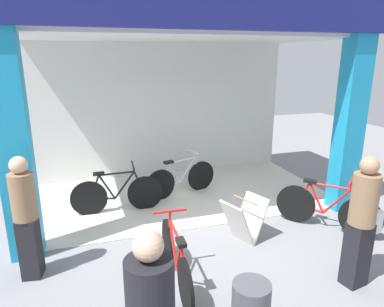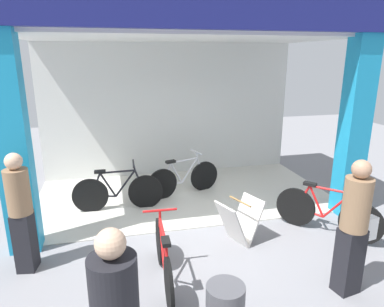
{
  "view_description": "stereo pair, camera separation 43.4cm",
  "coord_description": "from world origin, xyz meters",
  "px_view_note": "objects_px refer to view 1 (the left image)",
  "views": [
    {
      "loc": [
        -1.87,
        -5.17,
        2.92
      ],
      "look_at": [
        0.0,
        0.78,
        1.15
      ],
      "focal_mm": 32.21,
      "sensor_mm": 36.0,
      "label": 1
    },
    {
      "loc": [
        -1.45,
        -5.29,
        2.92
      ],
      "look_at": [
        0.0,
        0.78,
        1.15
      ],
      "focal_mm": 32.21,
      "sensor_mm": 36.0,
      "label": 2
    }
  ],
  "objects_px": {
    "bicycle_inside_0": "(181,179)",
    "bicycle_inside_1": "(117,194)",
    "sandwich_board_sign": "(244,220)",
    "bicycle_parked_1": "(176,259)",
    "pedestrian_2": "(26,217)",
    "pedestrian_3": "(362,221)",
    "bicycle_parked_0": "(326,208)"
  },
  "relations": [
    {
      "from": "bicycle_inside_0",
      "to": "bicycle_inside_1",
      "type": "distance_m",
      "value": 1.48
    },
    {
      "from": "bicycle_inside_0",
      "to": "sandwich_board_sign",
      "type": "relative_size",
      "value": 2.09
    },
    {
      "from": "bicycle_parked_1",
      "to": "pedestrian_2",
      "type": "distance_m",
      "value": 2.05
    },
    {
      "from": "bicycle_parked_1",
      "to": "sandwich_board_sign",
      "type": "distance_m",
      "value": 1.55
    },
    {
      "from": "sandwich_board_sign",
      "to": "pedestrian_3",
      "type": "xyz_separation_m",
      "value": [
        0.92,
        -1.45,
        0.55
      ]
    },
    {
      "from": "bicycle_inside_0",
      "to": "bicycle_parked_0",
      "type": "bearing_deg",
      "value": -48.37
    },
    {
      "from": "bicycle_parked_0",
      "to": "pedestrian_2",
      "type": "bearing_deg",
      "value": 178.93
    },
    {
      "from": "bicycle_inside_0",
      "to": "pedestrian_2",
      "type": "relative_size",
      "value": 0.96
    },
    {
      "from": "bicycle_inside_1",
      "to": "bicycle_parked_1",
      "type": "distance_m",
      "value": 2.51
    },
    {
      "from": "bicycle_inside_1",
      "to": "pedestrian_2",
      "type": "height_order",
      "value": "pedestrian_2"
    },
    {
      "from": "bicycle_parked_0",
      "to": "pedestrian_3",
      "type": "relative_size",
      "value": 0.78
    },
    {
      "from": "bicycle_inside_1",
      "to": "bicycle_parked_1",
      "type": "relative_size",
      "value": 1.03
    },
    {
      "from": "pedestrian_3",
      "to": "bicycle_parked_1",
      "type": "bearing_deg",
      "value": 163.08
    },
    {
      "from": "pedestrian_2",
      "to": "bicycle_inside_1",
      "type": "bearing_deg",
      "value": 51.85
    },
    {
      "from": "bicycle_inside_0",
      "to": "pedestrian_3",
      "type": "bearing_deg",
      "value": -69.23
    },
    {
      "from": "sandwich_board_sign",
      "to": "pedestrian_2",
      "type": "bearing_deg",
      "value": 179.73
    },
    {
      "from": "bicycle_parked_0",
      "to": "sandwich_board_sign",
      "type": "distance_m",
      "value": 1.53
    },
    {
      "from": "bicycle_inside_0",
      "to": "bicycle_inside_1",
      "type": "xyz_separation_m",
      "value": [
        -1.4,
        -0.46,
        0.01
      ]
    },
    {
      "from": "bicycle_inside_1",
      "to": "bicycle_parked_1",
      "type": "height_order",
      "value": "bicycle_inside_1"
    },
    {
      "from": "bicycle_parked_1",
      "to": "pedestrian_3",
      "type": "xyz_separation_m",
      "value": [
        2.26,
        -0.69,
        0.54
      ]
    },
    {
      "from": "bicycle_inside_1",
      "to": "bicycle_parked_0",
      "type": "height_order",
      "value": "bicycle_parked_0"
    },
    {
      "from": "bicycle_parked_0",
      "to": "pedestrian_2",
      "type": "distance_m",
      "value": 4.73
    },
    {
      "from": "bicycle_inside_0",
      "to": "pedestrian_3",
      "type": "height_order",
      "value": "pedestrian_3"
    },
    {
      "from": "bicycle_inside_1",
      "to": "sandwich_board_sign",
      "type": "distance_m",
      "value": 2.51
    },
    {
      "from": "bicycle_inside_1",
      "to": "bicycle_parked_0",
      "type": "bearing_deg",
      "value": -27.54
    },
    {
      "from": "bicycle_inside_1",
      "to": "pedestrian_3",
      "type": "xyz_separation_m",
      "value": [
        2.77,
        -3.14,
        0.53
      ]
    },
    {
      "from": "bicycle_inside_0",
      "to": "bicycle_parked_0",
      "type": "height_order",
      "value": "bicycle_parked_0"
    },
    {
      "from": "bicycle_inside_0",
      "to": "pedestrian_3",
      "type": "xyz_separation_m",
      "value": [
        1.37,
        -3.61,
        0.54
      ]
    },
    {
      "from": "bicycle_parked_1",
      "to": "pedestrian_2",
      "type": "bearing_deg",
      "value": 156.9
    },
    {
      "from": "bicycle_parked_1",
      "to": "pedestrian_3",
      "type": "height_order",
      "value": "pedestrian_3"
    },
    {
      "from": "bicycle_inside_0",
      "to": "pedestrian_2",
      "type": "distance_m",
      "value": 3.5
    },
    {
      "from": "sandwich_board_sign",
      "to": "bicycle_inside_0",
      "type": "bearing_deg",
      "value": 101.85
    }
  ]
}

